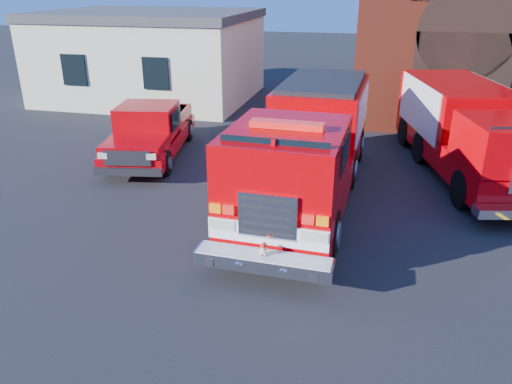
% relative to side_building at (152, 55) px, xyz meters
% --- Properties ---
extents(ground, '(100.00, 100.00, 0.00)m').
position_rel_side_building_xyz_m(ground, '(9.00, -13.00, -2.20)').
color(ground, black).
rests_on(ground, ground).
extents(parking_stripe_mid, '(0.12, 3.00, 0.01)m').
position_rel_side_building_xyz_m(parking_stripe_mid, '(15.50, -9.00, -2.20)').
color(parking_stripe_mid, yellow).
rests_on(parking_stripe_mid, ground).
extents(parking_stripe_far, '(0.12, 3.00, 0.01)m').
position_rel_side_building_xyz_m(parking_stripe_far, '(15.50, -6.00, -2.20)').
color(parking_stripe_far, yellow).
rests_on(parking_stripe_far, ground).
extents(side_building, '(10.20, 8.20, 4.35)m').
position_rel_side_building_xyz_m(side_building, '(0.00, 0.00, 0.00)').
color(side_building, beige).
rests_on(side_building, ground).
extents(fire_engine, '(3.00, 9.71, 2.97)m').
position_rel_side_building_xyz_m(fire_engine, '(9.76, -11.15, -0.67)').
color(fire_engine, black).
rests_on(fire_engine, ground).
extents(pickup_truck, '(3.06, 6.06, 1.89)m').
position_rel_side_building_xyz_m(pickup_truck, '(3.92, -8.89, -1.31)').
color(pickup_truck, black).
rests_on(pickup_truck, ground).
extents(secondary_truck, '(4.37, 8.56, 2.66)m').
position_rel_side_building_xyz_m(secondary_truck, '(14.39, -7.98, -0.75)').
color(secondary_truck, black).
rests_on(secondary_truck, ground).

